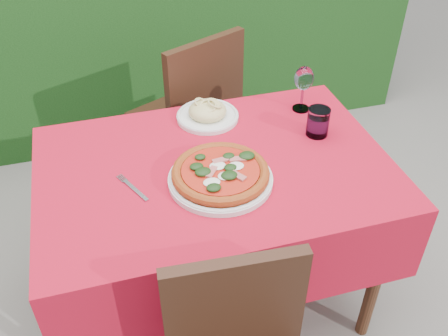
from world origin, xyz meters
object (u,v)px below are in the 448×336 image
object	(u,v)px
pizza_plate	(220,175)
pasta_plate	(208,113)
chair_far	(193,111)
fork	(136,190)
water_glass	(318,123)
wine_glass	(304,80)

from	to	relation	value
pizza_plate	pasta_plate	distance (m)	0.41
chair_far	fork	size ratio (longest dim) A/B	5.05
pasta_plate	water_glass	world-z (taller)	water_glass
pizza_plate	water_glass	size ratio (longest dim) A/B	3.68
pasta_plate	fork	world-z (taller)	pasta_plate
pizza_plate	wine_glass	xyz separation A→B (m)	(0.45, 0.36, 0.11)
water_glass	fork	distance (m)	0.74
pizza_plate	fork	distance (m)	0.29
pizza_plate	pasta_plate	world-z (taller)	pasta_plate
wine_glass	chair_far	bearing A→B (deg)	130.38
pasta_plate	wine_glass	size ratio (longest dim) A/B	1.29
chair_far	water_glass	xyz separation A→B (m)	(0.35, -0.62, 0.25)
wine_glass	fork	world-z (taller)	wine_glass
pizza_plate	wine_glass	size ratio (longest dim) A/B	2.12
pizza_plate	water_glass	xyz separation A→B (m)	(0.44, 0.18, 0.02)
fork	chair_far	bearing A→B (deg)	38.83
pizza_plate	pasta_plate	xyz separation A→B (m)	(0.06, 0.40, -0.01)
pasta_plate	pizza_plate	bearing A→B (deg)	-98.39
wine_glass	fork	xyz separation A→B (m)	(-0.74, -0.33, -0.13)
pizza_plate	water_glass	bearing A→B (deg)	21.80
fork	wine_glass	bearing A→B (deg)	-1.20
chair_far	pasta_plate	bearing A→B (deg)	61.65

